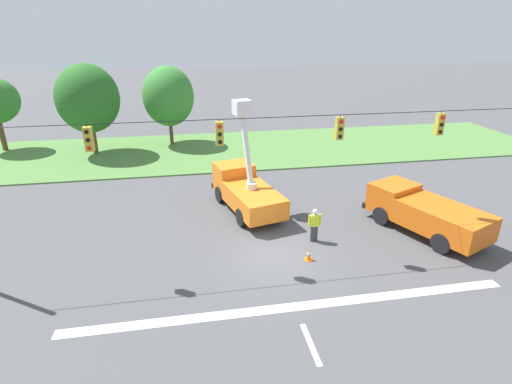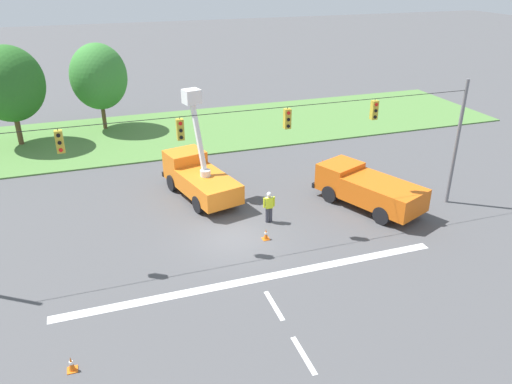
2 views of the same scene
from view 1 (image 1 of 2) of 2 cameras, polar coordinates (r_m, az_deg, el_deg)
ground_plane at (r=19.18m, az=2.58°, el=-9.07°), size 200.00×200.00×0.00m
grass_verge at (r=35.56m, az=-3.74°, el=6.09°), size 56.00×12.00×0.10m
lane_markings at (r=15.07m, az=7.20°, el=-19.39°), size 17.60×15.25×0.01m
signal_gantry at (r=17.24m, az=2.97°, el=4.04°), size 26.20×0.33×7.20m
tree_west at (r=35.90m, az=-22.90°, el=12.20°), size 5.00×5.20×7.48m
tree_centre at (r=37.11m, az=-12.42°, el=13.20°), size 4.49×4.78×7.03m
utility_truck_bucket_lift at (r=23.38m, az=-1.55°, el=0.58°), size 3.76×6.58×6.37m
utility_truck_support_near at (r=22.55m, az=22.91°, el=-2.62°), size 4.75×6.79×2.05m
road_worker at (r=20.14m, az=8.36°, el=-4.42°), size 0.65×0.26×1.77m
traffic_cone_foreground_left at (r=27.47m, az=16.46°, el=0.89°), size 0.36×0.36×0.74m
traffic_cone_near_bucket at (r=18.85m, az=7.54°, el=-8.86°), size 0.36×0.36×0.60m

